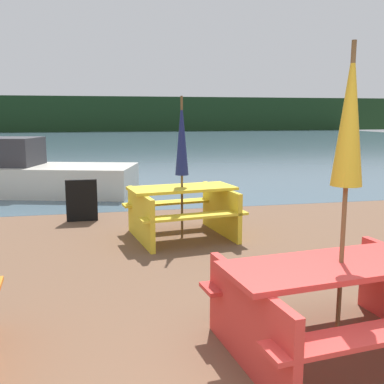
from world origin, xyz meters
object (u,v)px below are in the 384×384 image
(picnic_table_yellow, at_px, (182,207))
(umbrella_gold, at_px, (350,119))
(picnic_table_red, at_px, (339,297))
(umbrella_navy, at_px, (182,138))
(signboard, at_px, (82,200))
(boat, at_px, (22,173))

(picnic_table_yellow, relative_size, umbrella_gold, 0.74)
(picnic_table_red, relative_size, umbrella_gold, 0.84)
(umbrella_navy, bearing_deg, picnic_table_red, -80.80)
(signboard, bearing_deg, boat, 115.11)
(picnic_table_yellow, bearing_deg, umbrella_gold, -80.80)
(picnic_table_yellow, xyz_separation_m, umbrella_gold, (0.59, -3.64, 1.38))
(picnic_table_red, height_order, signboard, picnic_table_red)
(picnic_table_red, bearing_deg, umbrella_navy, 99.20)
(picnic_table_red, distance_m, signboard, 5.53)
(picnic_table_yellow, relative_size, boat, 0.34)
(picnic_table_yellow, xyz_separation_m, umbrella_navy, (0.00, 0.00, 1.08))
(picnic_table_yellow, distance_m, boat, 5.58)
(umbrella_gold, xyz_separation_m, signboard, (-2.15, 5.09, -1.48))
(boat, bearing_deg, picnic_table_red, -50.37)
(signboard, bearing_deg, picnic_table_yellow, -42.93)
(umbrella_navy, xyz_separation_m, signboard, (-1.56, 1.45, -1.18))
(picnic_table_yellow, distance_m, umbrella_gold, 3.94)
(picnic_table_yellow, relative_size, umbrella_navy, 0.83)
(signboard, bearing_deg, umbrella_navy, -42.93)
(umbrella_navy, height_order, signboard, umbrella_navy)
(picnic_table_yellow, bearing_deg, boat, 123.32)
(picnic_table_red, distance_m, umbrella_gold, 1.40)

